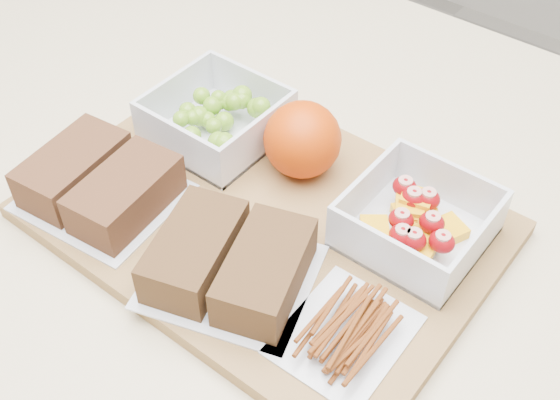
% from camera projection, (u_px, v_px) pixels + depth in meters
% --- Properties ---
extents(cutting_board, '(0.42, 0.30, 0.02)m').
position_uv_depth(cutting_board, '(264.00, 219.00, 0.67)').
color(cutting_board, olive).
rests_on(cutting_board, counter).
extents(grape_container, '(0.12, 0.12, 0.05)m').
position_uv_depth(grape_container, '(219.00, 119.00, 0.73)').
color(grape_container, silver).
rests_on(grape_container, cutting_board).
extents(fruit_container, '(0.12, 0.12, 0.05)m').
position_uv_depth(fruit_container, '(416.00, 223.00, 0.63)').
color(fruit_container, silver).
rests_on(fruit_container, cutting_board).
extents(orange, '(0.08, 0.08, 0.08)m').
position_uv_depth(orange, '(302.00, 140.00, 0.69)').
color(orange, '#CB3C04').
rests_on(orange, cutting_board).
extents(sandwich_bag_left, '(0.15, 0.14, 0.04)m').
position_uv_depth(sandwich_bag_left, '(100.00, 182.00, 0.67)').
color(sandwich_bag_left, silver).
rests_on(sandwich_bag_left, cutting_board).
extents(sandwich_bag_center, '(0.17, 0.16, 0.04)m').
position_uv_depth(sandwich_bag_center, '(230.00, 262.00, 0.60)').
color(sandwich_bag_center, silver).
rests_on(sandwich_bag_center, cutting_board).
extents(pretzel_bag, '(0.09, 0.11, 0.03)m').
position_uv_depth(pretzel_bag, '(345.00, 327.00, 0.56)').
color(pretzel_bag, silver).
rests_on(pretzel_bag, cutting_board).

